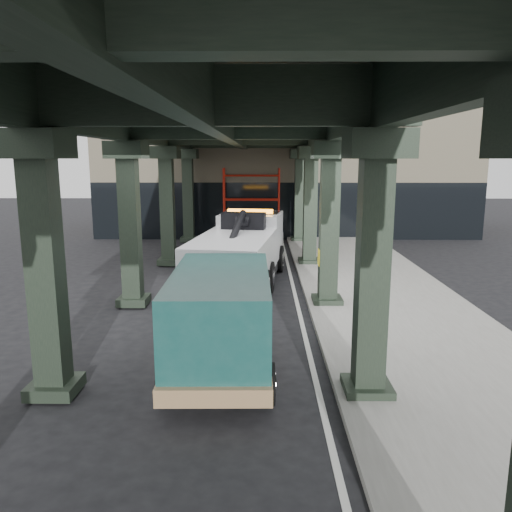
{
  "coord_description": "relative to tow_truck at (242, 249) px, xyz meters",
  "views": [
    {
      "loc": [
        0.59,
        -12.89,
        4.5
      ],
      "look_at": [
        0.41,
        1.42,
        1.7
      ],
      "focal_mm": 35.0,
      "sensor_mm": 36.0,
      "label": 1
    }
  ],
  "objects": [
    {
      "name": "ground",
      "position": [
        0.13,
        -4.71,
        -1.32
      ],
      "size": [
        90.0,
        90.0,
        0.0
      ],
      "primitive_type": "plane",
      "color": "black",
      "rests_on": "ground"
    },
    {
      "name": "tow_truck",
      "position": [
        0.0,
        0.0,
        0.0
      ],
      "size": [
        3.36,
        8.47,
        2.71
      ],
      "rotation": [
        0.0,
        0.0,
        -0.14
      ],
      "color": "black",
      "rests_on": "ground"
    },
    {
      "name": "scaffolding",
      "position": [
        0.13,
        9.93,
        0.79
      ],
      "size": [
        3.08,
        0.88,
        4.0
      ],
      "color": "red",
      "rests_on": "ground"
    },
    {
      "name": "viaduct",
      "position": [
        -0.27,
        -2.71,
        4.14
      ],
      "size": [
        7.4,
        32.0,
        6.4
      ],
      "color": "black",
      "rests_on": "ground"
    },
    {
      "name": "building",
      "position": [
        2.13,
        15.29,
        2.68
      ],
      "size": [
        22.0,
        10.0,
        8.0
      ],
      "primitive_type": "cube",
      "color": "#C6B793",
      "rests_on": "ground"
    },
    {
      "name": "sidewalk",
      "position": [
        4.63,
        -2.71,
        -1.24
      ],
      "size": [
        5.0,
        40.0,
        0.15
      ],
      "primitive_type": "cube",
      "color": "gray",
      "rests_on": "ground"
    },
    {
      "name": "towed_van",
      "position": [
        -0.15,
        -7.28,
        -0.14
      ],
      "size": [
        2.27,
        5.45,
        2.19
      ],
      "rotation": [
        0.0,
        0.0,
        0.02
      ],
      "color": "#12413E",
      "rests_on": "ground"
    },
    {
      "name": "lane_stripe",
      "position": [
        1.83,
        -2.71,
        -1.31
      ],
      "size": [
        0.12,
        38.0,
        0.01
      ],
      "primitive_type": "cube",
      "color": "silver",
      "rests_on": "ground"
    }
  ]
}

